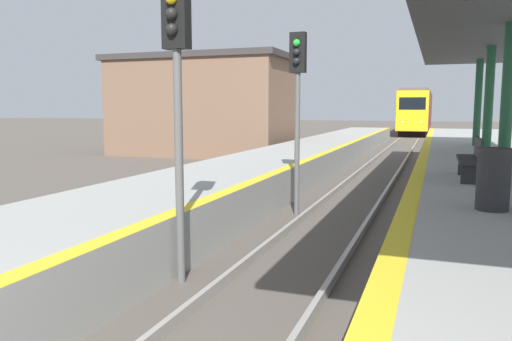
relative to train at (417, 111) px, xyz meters
The scene contains 7 objects.
train is the anchor object (origin of this frame).
signal_near 47.30m from the train, 91.66° to the right, with size 0.36×0.31×4.21m.
signal_mid 42.29m from the train, 91.37° to the right, with size 0.36×0.31×4.21m.
station_canopy 40.31m from the train, 84.89° to the right, with size 4.41×23.45×3.77m.
trash_bin 45.19m from the train, 86.34° to the right, with size 0.51×0.51×0.96m.
bench 41.71m from the train, 86.18° to the right, with size 0.44×1.85×0.92m.
station_building 30.53m from the train, 108.94° to the right, with size 9.62×5.48×5.26m.
Camera 1 is at (2.03, -1.13, 2.51)m, focal length 35.00 mm.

